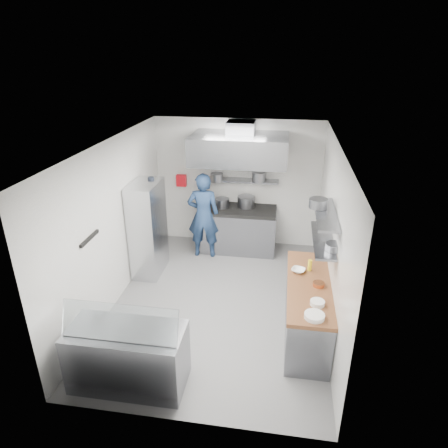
% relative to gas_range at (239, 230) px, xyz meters
% --- Properties ---
extents(floor, '(5.00, 5.00, 0.00)m').
position_rel_gas_range_xyz_m(floor, '(-0.10, -2.10, -0.45)').
color(floor, slate).
rests_on(floor, ground).
extents(ceiling, '(5.00, 5.00, 0.00)m').
position_rel_gas_range_xyz_m(ceiling, '(-0.10, -2.10, 2.35)').
color(ceiling, silver).
rests_on(ceiling, wall_back).
extents(wall_back, '(3.60, 2.80, 0.02)m').
position_rel_gas_range_xyz_m(wall_back, '(-0.10, 0.40, 0.95)').
color(wall_back, white).
rests_on(wall_back, floor).
extents(wall_front, '(3.60, 2.80, 0.02)m').
position_rel_gas_range_xyz_m(wall_front, '(-0.10, -4.60, 0.95)').
color(wall_front, white).
rests_on(wall_front, floor).
extents(wall_left, '(2.80, 5.00, 0.02)m').
position_rel_gas_range_xyz_m(wall_left, '(-1.90, -2.10, 0.95)').
color(wall_left, white).
rests_on(wall_left, floor).
extents(wall_right, '(2.80, 5.00, 0.02)m').
position_rel_gas_range_xyz_m(wall_right, '(1.70, -2.10, 0.95)').
color(wall_right, white).
rests_on(wall_right, floor).
extents(gas_range, '(1.60, 0.80, 0.90)m').
position_rel_gas_range_xyz_m(gas_range, '(0.00, 0.00, 0.00)').
color(gas_range, gray).
rests_on(gas_range, floor).
extents(cooktop, '(1.57, 0.78, 0.06)m').
position_rel_gas_range_xyz_m(cooktop, '(0.00, 0.00, 0.48)').
color(cooktop, black).
rests_on(cooktop, gas_range).
extents(stock_pot_left, '(0.30, 0.30, 0.20)m').
position_rel_gas_range_xyz_m(stock_pot_left, '(-0.38, 0.04, 0.61)').
color(stock_pot_left, slate).
rests_on(stock_pot_left, cooktop).
extents(stock_pot_mid, '(0.37, 0.37, 0.24)m').
position_rel_gas_range_xyz_m(stock_pot_mid, '(0.13, 0.14, 0.63)').
color(stock_pot_mid, slate).
rests_on(stock_pot_mid, cooktop).
extents(over_range_shelf, '(1.60, 0.30, 0.04)m').
position_rel_gas_range_xyz_m(over_range_shelf, '(0.00, 0.24, 1.07)').
color(over_range_shelf, gray).
rests_on(over_range_shelf, wall_back).
extents(shelf_pot_a, '(0.26, 0.26, 0.18)m').
position_rel_gas_range_xyz_m(shelf_pot_a, '(-0.49, 0.02, 1.18)').
color(shelf_pot_a, slate).
rests_on(shelf_pot_a, over_range_shelf).
extents(shelf_pot_b, '(0.28, 0.28, 0.22)m').
position_rel_gas_range_xyz_m(shelf_pot_b, '(0.38, 0.12, 1.20)').
color(shelf_pot_b, slate).
rests_on(shelf_pot_b, over_range_shelf).
extents(extractor_hood, '(1.90, 1.15, 0.55)m').
position_rel_gas_range_xyz_m(extractor_hood, '(0.00, -0.18, 1.85)').
color(extractor_hood, gray).
rests_on(extractor_hood, wall_back).
extents(hood_duct, '(0.55, 0.55, 0.24)m').
position_rel_gas_range_xyz_m(hood_duct, '(0.00, 0.05, 2.23)').
color(hood_duct, slate).
rests_on(hood_duct, extractor_hood).
extents(red_firebox, '(0.22, 0.10, 0.26)m').
position_rel_gas_range_xyz_m(red_firebox, '(-1.35, 0.34, 0.97)').
color(red_firebox, red).
rests_on(red_firebox, wall_back).
extents(chef, '(0.70, 0.48, 1.84)m').
position_rel_gas_range_xyz_m(chef, '(-0.71, -0.40, 0.47)').
color(chef, navy).
rests_on(chef, floor).
extents(wire_rack, '(0.50, 0.90, 1.85)m').
position_rel_gas_range_xyz_m(wire_rack, '(-1.63, -1.23, 0.48)').
color(wire_rack, silver).
rests_on(wire_rack, floor).
extents(rack_bin_a, '(0.16, 0.20, 0.18)m').
position_rel_gas_range_xyz_m(rack_bin_a, '(-1.63, -1.17, 0.35)').
color(rack_bin_a, white).
rests_on(rack_bin_a, wire_rack).
extents(rack_bin_b, '(0.15, 0.20, 0.17)m').
position_rel_gas_range_xyz_m(rack_bin_b, '(-1.63, -0.72, 0.85)').
color(rack_bin_b, yellow).
rests_on(rack_bin_b, wire_rack).
extents(rack_jar, '(0.12, 0.12, 0.18)m').
position_rel_gas_range_xyz_m(rack_jar, '(-1.58, -0.98, 1.35)').
color(rack_jar, black).
rests_on(rack_jar, wire_rack).
extents(knife_strip, '(0.04, 0.55, 0.05)m').
position_rel_gas_range_xyz_m(knife_strip, '(-1.88, -3.00, 1.10)').
color(knife_strip, black).
rests_on(knife_strip, wall_left).
extents(prep_counter_base, '(0.62, 2.00, 0.84)m').
position_rel_gas_range_xyz_m(prep_counter_base, '(1.38, -2.70, -0.03)').
color(prep_counter_base, gray).
rests_on(prep_counter_base, floor).
extents(prep_counter_top, '(0.65, 2.04, 0.06)m').
position_rel_gas_range_xyz_m(prep_counter_top, '(1.38, -2.70, 0.42)').
color(prep_counter_top, brown).
rests_on(prep_counter_top, prep_counter_base).
extents(plate_stack_a, '(0.27, 0.27, 0.06)m').
position_rel_gas_range_xyz_m(plate_stack_a, '(1.41, -3.53, 0.48)').
color(plate_stack_a, white).
rests_on(plate_stack_a, prep_counter_top).
extents(plate_stack_b, '(0.20, 0.20, 0.06)m').
position_rel_gas_range_xyz_m(plate_stack_b, '(1.47, -3.22, 0.48)').
color(plate_stack_b, white).
rests_on(plate_stack_b, prep_counter_top).
extents(copper_pan, '(0.17, 0.17, 0.06)m').
position_rel_gas_range_xyz_m(copper_pan, '(1.51, -2.74, 0.48)').
color(copper_pan, '#DA743D').
rests_on(copper_pan, prep_counter_top).
extents(squeeze_bottle, '(0.06, 0.06, 0.18)m').
position_rel_gas_range_xyz_m(squeeze_bottle, '(1.40, -2.30, 0.54)').
color(squeeze_bottle, yellow).
rests_on(squeeze_bottle, prep_counter_top).
extents(mixing_bowl, '(0.26, 0.26, 0.05)m').
position_rel_gas_range_xyz_m(mixing_bowl, '(1.22, -2.37, 0.48)').
color(mixing_bowl, white).
rests_on(mixing_bowl, prep_counter_top).
extents(wall_shelf_lower, '(0.30, 1.30, 0.04)m').
position_rel_gas_range_xyz_m(wall_shelf_lower, '(1.54, -2.40, 1.05)').
color(wall_shelf_lower, gray).
rests_on(wall_shelf_lower, wall_right).
extents(wall_shelf_upper, '(0.30, 1.30, 0.04)m').
position_rel_gas_range_xyz_m(wall_shelf_upper, '(1.54, -2.40, 1.47)').
color(wall_shelf_upper, gray).
rests_on(wall_shelf_upper, wall_right).
extents(shelf_pot_c, '(0.24, 0.24, 0.10)m').
position_rel_gas_range_xyz_m(shelf_pot_c, '(1.66, -2.75, 1.12)').
color(shelf_pot_c, slate).
rests_on(shelf_pot_c, wall_shelf_lower).
extents(shelf_pot_d, '(0.28, 0.28, 0.14)m').
position_rel_gas_range_xyz_m(shelf_pot_d, '(1.43, -2.23, 1.56)').
color(shelf_pot_d, slate).
rests_on(shelf_pot_d, wall_shelf_upper).
extents(display_case, '(1.50, 0.70, 0.85)m').
position_rel_gas_range_xyz_m(display_case, '(-0.96, -4.10, -0.03)').
color(display_case, gray).
rests_on(display_case, floor).
extents(display_glass, '(1.47, 0.19, 0.42)m').
position_rel_gas_range_xyz_m(display_glass, '(-0.96, -4.22, 0.62)').
color(display_glass, silver).
rests_on(display_glass, display_case).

